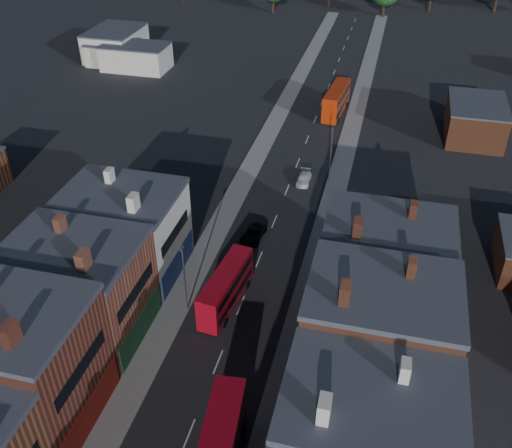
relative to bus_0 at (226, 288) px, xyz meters
The scene contains 9 objects.
pavement_west 19.01m from the bus_0, 105.36° to the left, with size 3.00×200.00×0.12m, color gray.
pavement_east 20.01m from the bus_0, 66.27° to the left, with size 3.00×200.00×0.12m, color gray.
lamp_post_2 4.77m from the bus_0, 154.07° to the right, with size 0.25×0.70×8.12m.
lamp_post_3 29.09m from the bus_0, 76.64° to the left, with size 0.25×0.70×8.12m.
bus_0 is the anchor object (origin of this frame).
bus_2 51.60m from the bus_0, 85.00° to the left, with size 3.50×11.15×4.74m.
car_1 17.20m from the bus_0, 74.03° to the right, with size 1.22×3.48×1.15m, color navy.
car_2 12.11m from the bus_0, 91.14° to the left, with size 2.16×4.69×1.30m, color black.
car_3 27.12m from the bus_0, 82.84° to the left, with size 1.75×4.30×1.25m, color silver.
Camera 1 is at (12.43, -10.50, 41.10)m, focal length 40.00 mm.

